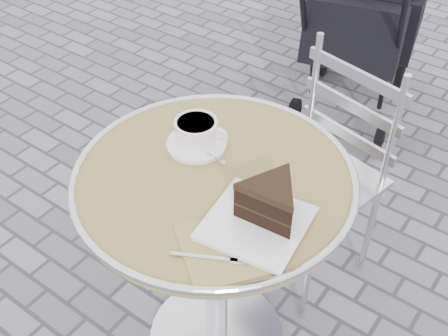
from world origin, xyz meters
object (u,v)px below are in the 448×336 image
Objects in this scene: cake_plate_set at (267,207)px; bistro_chair at (332,148)px; cafe_table at (215,221)px; cappuccino_set at (197,135)px; baby_stroller at (364,21)px.

cake_plate_set is 0.65m from bistro_chair.
cafe_table is at bearing -86.60° from bistro_chair.
cake_plate_set is 0.44× the size of bistro_chair.
cake_plate_set reaches higher than bistro_chair.
cappuccino_set is 0.17× the size of baby_stroller.
baby_stroller reaches higher than bistro_chair.
cappuccino_set is 0.33m from cake_plate_set.
bistro_chair is 1.07m from baby_stroller.
cappuccino_set is 0.50× the size of cake_plate_set.
cake_plate_set is (0.30, -0.13, 0.02)m from cappuccino_set.
baby_stroller is (-0.36, 1.01, -0.06)m from bistro_chair.
baby_stroller is at bearing 100.23° from cafe_table.
baby_stroller is (-0.17, 1.46, -0.31)m from cappuccino_set.
bistro_chair is (0.19, 0.45, -0.25)m from cappuccino_set.
cappuccino_set is (-0.11, 0.07, 0.20)m from cafe_table.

